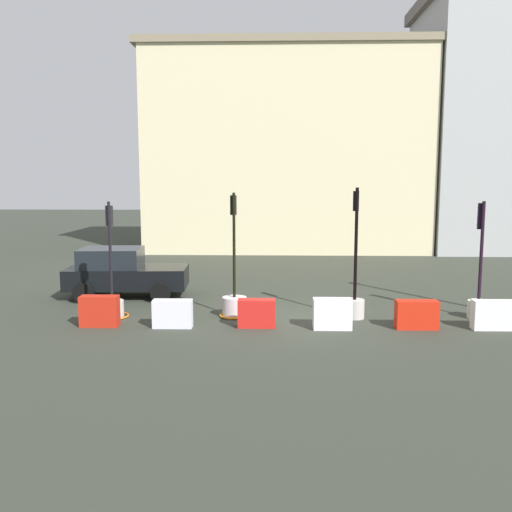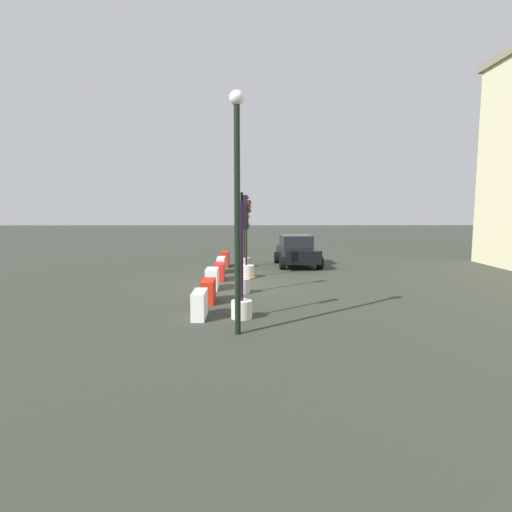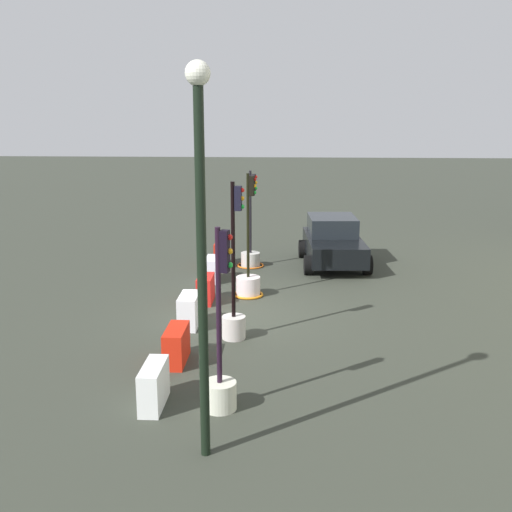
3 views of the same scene
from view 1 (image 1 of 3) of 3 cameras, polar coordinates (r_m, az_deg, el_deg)
name	(u,v)px [view 1 (image 1 of 3)]	position (r m, az deg, el deg)	size (l,w,h in m)	color
ground_plane	(293,319)	(16.35, 3.77, -6.40)	(120.00, 120.00, 0.00)	#31352C
traffic_light_0	(112,301)	(16.96, -14.47, -4.44)	(0.96, 0.96, 3.38)	#B4B2AC
traffic_light_1	(234,301)	(16.50, -2.22, -4.57)	(0.90, 0.90, 3.64)	beige
traffic_light_2	(355,292)	(16.49, 10.03, -3.63)	(0.57, 0.57, 3.79)	#BBB6B0
traffic_light_3	(479,295)	(17.47, 21.76, -3.71)	(0.61, 0.61, 3.40)	beige
construction_barrier_0	(100,311)	(15.99, -15.66, -5.43)	(1.04, 0.41, 0.85)	red
construction_barrier_1	(173,314)	(15.46, -8.50, -5.83)	(1.07, 0.39, 0.77)	silver
construction_barrier_2	(256,313)	(15.34, 0.05, -5.86)	(1.02, 0.42, 0.77)	red
construction_barrier_3	(332,314)	(15.28, 7.79, -5.86)	(1.03, 0.47, 0.83)	white
construction_barrier_4	(417,315)	(15.79, 16.05, -5.76)	(1.12, 0.43, 0.77)	red
construction_barrier_5	(493,315)	(16.37, 23.03, -5.56)	(1.11, 0.38, 0.79)	silver
car_black_sedan	(123,272)	(19.77, -13.37, -1.63)	(4.16, 2.45, 1.68)	black
building_main_facade	(286,151)	(33.45, 3.05, 10.66)	(16.23, 7.85, 11.37)	beige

